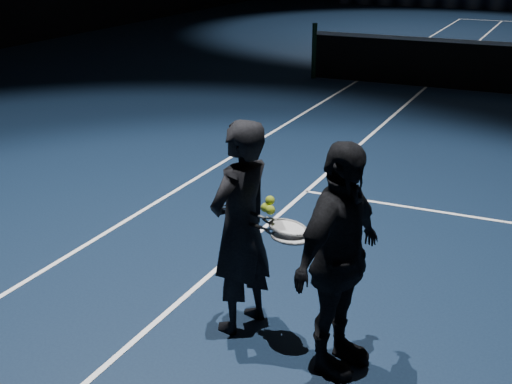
% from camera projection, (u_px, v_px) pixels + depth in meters
% --- Properties ---
extents(net_post_left, '(0.10, 0.10, 1.10)m').
position_uv_depth(net_post_left, '(314.00, 51.00, 14.37)').
color(net_post_left, black).
rests_on(net_post_left, floor).
extents(player_a, '(0.52, 0.66, 1.61)m').
position_uv_depth(player_a, '(241.00, 227.00, 5.16)').
color(player_a, black).
rests_on(player_a, floor).
extents(player_b, '(0.58, 1.00, 1.61)m').
position_uv_depth(player_b, '(339.00, 260.00, 4.65)').
color(player_b, black).
rests_on(player_b, floor).
extents(racket_lower, '(0.71, 0.39, 0.03)m').
position_uv_depth(racket_lower, '(290.00, 237.00, 4.87)').
color(racket_lower, black).
rests_on(racket_lower, player_a).
extents(racket_upper, '(0.71, 0.35, 0.10)m').
position_uv_depth(racket_upper, '(288.00, 227.00, 4.92)').
color(racket_upper, black).
rests_on(racket_upper, player_b).
extents(tennis_balls, '(0.12, 0.10, 0.12)m').
position_uv_depth(tennis_balls, '(269.00, 206.00, 4.93)').
color(tennis_balls, gold).
rests_on(tennis_balls, racket_upper).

